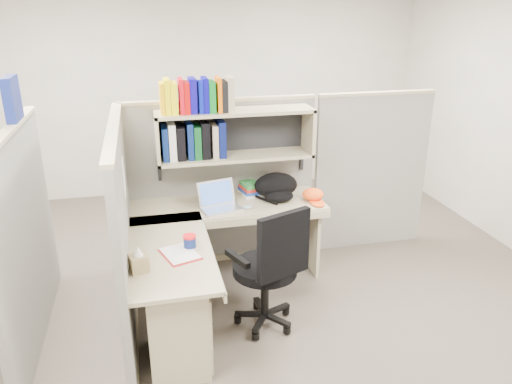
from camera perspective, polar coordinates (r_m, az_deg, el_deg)
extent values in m
plane|color=#39342C|center=(4.37, -1.70, -13.09)|extent=(6.00, 6.00, 0.00)
plane|color=#A8A597|center=(6.68, -7.03, 11.36)|extent=(6.00, 0.00, 6.00)
cube|color=slate|center=(4.80, -3.93, 0.84)|extent=(1.80, 0.06, 1.60)
cube|color=tan|center=(4.59, -4.18, 10.45)|extent=(1.80, 0.08, 0.03)
cube|color=slate|center=(3.92, -14.86, -4.61)|extent=(0.06, 1.80, 1.60)
cube|color=tan|center=(3.66, -16.04, 7.00)|extent=(0.08, 1.80, 0.03)
cube|color=slate|center=(4.02, -24.88, -5.31)|extent=(0.06, 1.80, 1.60)
cube|color=slate|center=(5.25, 13.00, 2.13)|extent=(1.20, 0.06, 1.60)
cube|color=navy|center=(4.06, -26.12, 9.55)|extent=(0.07, 0.27, 0.32)
cube|color=white|center=(3.91, -14.88, 1.65)|extent=(0.00, 0.21, 0.28)
cube|color=tan|center=(4.42, -2.45, 9.17)|extent=(1.40, 0.34, 0.03)
cube|color=tan|center=(4.52, -2.37, 4.08)|extent=(1.40, 0.34, 0.03)
cube|color=tan|center=(4.40, -11.25, 5.98)|extent=(0.03, 0.34, 0.44)
cube|color=tan|center=(4.64, 6.00, 7.04)|extent=(0.03, 0.34, 0.44)
cube|color=black|center=(4.62, -2.78, 7.07)|extent=(1.38, 0.01, 0.41)
cube|color=#F8B705|center=(4.31, -10.70, 10.48)|extent=(0.03, 0.20, 0.26)
cube|color=#FFEC05|center=(4.31, -10.13, 10.72)|extent=(0.05, 0.20, 0.29)
cube|color=#FFF105|center=(4.31, -9.40, 10.57)|extent=(0.06, 0.20, 0.26)
cube|color=red|center=(4.31, -8.57, 10.82)|extent=(0.04, 0.20, 0.29)
cube|color=#B70807|center=(4.32, -7.98, 10.67)|extent=(0.05, 0.20, 0.26)
cube|color=#0B0489|center=(4.32, -7.28, 10.91)|extent=(0.06, 0.20, 0.29)
cube|color=#0512A0|center=(4.33, -6.43, 10.76)|extent=(0.04, 0.20, 0.26)
cube|color=#070487|center=(4.33, -5.86, 10.99)|extent=(0.04, 0.20, 0.29)
cube|color=#086F1E|center=(4.34, -5.15, 10.84)|extent=(0.06, 0.20, 0.26)
cube|color=orange|center=(4.35, -4.32, 11.08)|extent=(0.04, 0.20, 0.29)
cube|color=black|center=(4.36, -3.74, 10.91)|extent=(0.05, 0.20, 0.26)
cube|color=tan|center=(4.36, -3.05, 11.14)|extent=(0.06, 0.20, 0.29)
cube|color=#081B51|center=(4.43, -10.38, 5.54)|extent=(0.05, 0.24, 0.29)
cube|color=silver|center=(4.43, -9.59, 5.79)|extent=(0.06, 0.24, 0.32)
cube|color=black|center=(4.44, -8.65, 5.68)|extent=(0.07, 0.24, 0.29)
cube|color=#081A52|center=(4.44, -7.60, 5.94)|extent=(0.05, 0.24, 0.32)
cube|color=#09421A|center=(4.45, -6.80, 5.81)|extent=(0.06, 0.24, 0.29)
cube|color=black|center=(4.46, -5.88, 6.06)|extent=(0.07, 0.24, 0.32)
cube|color=gray|center=(4.47, -4.83, 5.95)|extent=(0.05, 0.24, 0.29)
cube|color=#070F47|center=(4.47, -4.04, 6.18)|extent=(0.06, 0.24, 0.32)
cube|color=tan|center=(4.53, -3.22, -1.57)|extent=(1.74, 0.60, 0.03)
cube|color=tan|center=(3.78, -9.76, -6.66)|extent=(0.60, 1.34, 0.03)
cube|color=tan|center=(4.27, -2.51, -3.50)|extent=(1.74, 0.02, 0.07)
cube|color=tan|center=(3.82, -5.21, -6.72)|extent=(0.02, 1.34, 0.07)
cube|color=tan|center=(3.67, -9.01, -14.35)|extent=(0.40, 0.55, 0.68)
cube|color=tan|center=(3.58, -5.78, -11.40)|extent=(0.02, 0.50, 0.16)
cube|color=tan|center=(3.67, -5.67, -13.77)|extent=(0.02, 0.50, 0.16)
cube|color=tan|center=(3.80, -5.55, -16.50)|extent=(0.02, 0.50, 0.22)
cube|color=#B2B2B7|center=(3.58, -5.62, -11.38)|extent=(0.01, 0.12, 0.01)
cube|color=tan|center=(4.89, 6.10, -4.57)|extent=(0.03, 0.55, 0.70)
cylinder|color=navy|center=(3.76, -7.58, -5.68)|extent=(0.09, 0.09, 0.08)
cylinder|color=red|center=(3.74, -7.61, -5.05)|extent=(0.10, 0.10, 0.02)
ellipsoid|color=#8BABC6|center=(4.41, -0.95, -1.75)|extent=(0.09, 0.07, 0.03)
cylinder|color=white|center=(4.64, -4.31, -0.18)|extent=(0.08, 0.08, 0.10)
cylinder|color=black|center=(3.91, 1.03, -8.72)|extent=(0.50, 0.50, 0.08)
cube|color=black|center=(3.60, 3.19, -6.12)|extent=(0.43, 0.21, 0.50)
cylinder|color=black|center=(4.01, 1.01, -11.30)|extent=(0.07, 0.07, 0.44)
cylinder|color=black|center=(4.15, 0.98, -14.23)|extent=(0.48, 0.48, 0.11)
cube|color=black|center=(3.70, -2.15, -7.61)|extent=(0.15, 0.28, 0.04)
cube|color=black|center=(3.96, 4.01, -5.62)|extent=(0.15, 0.28, 0.04)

